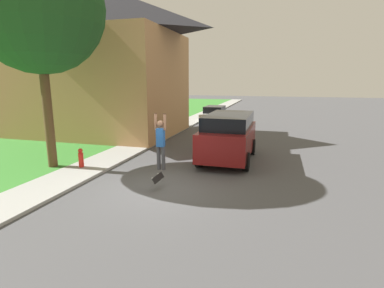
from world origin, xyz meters
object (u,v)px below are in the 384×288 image
Objects in this scene: fire_hydrant at (81,158)px; suv_parked at (228,136)px; skateboarder at (161,141)px; lawn_tree_near at (37,7)px; car_down_street at (215,114)px; skateboard at (158,178)px.

suv_parked is at bearing 29.40° from fire_hydrant.
skateboarder is (-1.59, -4.15, 0.48)m from suv_parked.
suv_parked is (6.75, 3.30, -5.11)m from lawn_tree_near.
fire_hydrant is at bearing -99.08° from car_down_street.
lawn_tree_near is 6.99m from skateboarder.
skateboarder reaches higher than car_down_street.
suv_parked is 1.09× the size of car_down_street.
car_down_street is at bearing 76.56° from lawn_tree_near.
car_down_street is at bearing 104.72° from suv_parked.
fire_hydrant reaches higher than skateboard.
suv_parked is 4.47m from skateboarder.
lawn_tree_near reaches higher than skateboard.
suv_parked reaches higher than car_down_street.
skateboarder is 4.22m from fire_hydrant.
lawn_tree_near is 9.09m from suv_parked.
skateboarder is at bearing -14.81° from fire_hydrant.
skateboard is at bearing -100.84° from skateboarder.
skateboard is 4.09m from fire_hydrant.
car_down_street is (-3.12, 11.89, -0.44)m from suv_parked.
suv_parked is 5.91× the size of fire_hydrant.
skateboarder is 1.24m from skateboard.
lawn_tree_near reaches higher than skateboarder.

